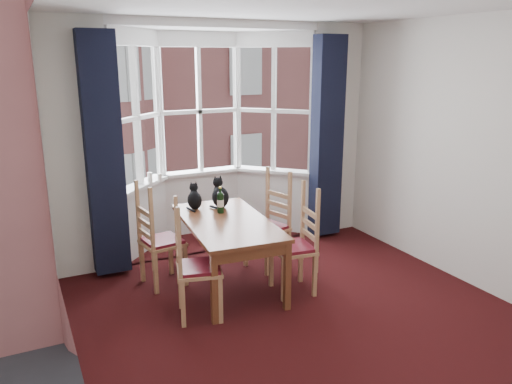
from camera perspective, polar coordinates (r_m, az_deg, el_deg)
floor at (r=4.68m, az=7.22°, el=-15.45°), size 4.50×4.50×0.00m
wall_left at (r=3.48m, az=-20.66°, el=-2.06°), size 0.00×4.50×4.50m
wall_right at (r=5.50m, az=25.46°, el=3.49°), size 0.00×4.50×4.50m
wall_back_pier_left at (r=5.70m, az=-19.59°, el=4.45°), size 0.70×0.12×2.80m
wall_back_pier_right at (r=6.89m, az=8.87°, el=6.85°), size 0.70×0.12×2.80m
bay_window at (r=6.57m, az=-5.69°, el=6.56°), size 2.76×0.94×2.80m
curtain_left at (r=5.57m, az=-16.97°, el=3.90°), size 0.38×0.22×2.60m
curtain_right at (r=6.62m, az=8.10°, el=6.11°), size 0.38×0.22×2.60m
dining_table at (r=5.24m, az=-3.34°, el=-4.07°), size 0.95×1.61×0.73m
chair_left_near at (r=4.70m, az=-7.64°, el=-8.83°), size 0.49×0.51×0.92m
chair_left_far at (r=5.38m, az=-11.54°, el=-5.85°), size 0.46×0.47×0.92m
chair_right_near at (r=5.20m, az=5.18°, el=-6.35°), size 0.45×0.47×0.92m
chair_right_far at (r=5.81m, az=1.92°, el=-3.96°), size 0.50×0.52×0.92m
cat_left at (r=5.61m, az=-7.05°, el=-0.76°), size 0.20×0.25×0.30m
cat_right at (r=5.65m, az=-4.13°, el=-0.37°), size 0.20×0.27×0.36m
wine_bottle at (r=5.43m, az=-4.09°, el=-1.08°), size 0.07×0.07×0.29m
candle_tall at (r=6.28m, az=-12.02°, el=1.59°), size 0.06×0.06×0.13m
candle_short at (r=6.34m, az=-10.94°, el=1.64°), size 0.06×0.06×0.10m
street at (r=36.63m, az=-21.89°, el=0.82°), size 80.00×80.00×0.00m
tenement_building at (r=17.51m, az=-19.11°, el=11.80°), size 18.40×7.80×15.20m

